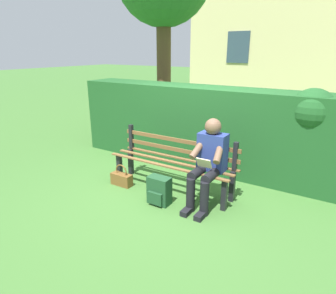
# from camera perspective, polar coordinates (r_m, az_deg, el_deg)

# --- Properties ---
(ground) EXTENTS (60.00, 60.00, 0.00)m
(ground) POSITION_cam_1_polar(r_m,az_deg,el_deg) (4.59, 0.67, -8.22)
(ground) COLOR #3D6B2D
(park_bench) EXTENTS (1.98, 0.45, 0.87)m
(park_bench) POSITION_cam_1_polar(r_m,az_deg,el_deg) (4.46, 1.10, -2.87)
(park_bench) COLOR black
(park_bench) RESTS_ON ground
(person_seated) EXTENTS (0.44, 0.73, 1.20)m
(person_seated) POSITION_cam_1_polar(r_m,az_deg,el_deg) (3.98, 7.82, -2.64)
(person_seated) COLOR navy
(person_seated) RESTS_ON ground
(hedge_backdrop) EXTENTS (5.31, 0.78, 1.55)m
(hedge_backdrop) POSITION_cam_1_polar(r_m,az_deg,el_deg) (5.27, 8.61, 3.92)
(hedge_backdrop) COLOR #1E5123
(hedge_backdrop) RESTS_ON ground
(building_facade) EXTENTS (8.61, 3.07, 7.67)m
(building_facade) POSITION_cam_1_polar(r_m,az_deg,el_deg) (13.69, 25.71, 24.16)
(building_facade) COLOR beige
(building_facade) RESTS_ON ground
(backpack) EXTENTS (0.32, 0.25, 0.40)m
(backpack) POSITION_cam_1_polar(r_m,az_deg,el_deg) (4.12, -1.73, -8.47)
(backpack) COLOR #1E4728
(backpack) RESTS_ON ground
(handbag) EXTENTS (0.35, 0.14, 0.35)m
(handbag) POSITION_cam_1_polar(r_m,az_deg,el_deg) (4.75, -8.98, -6.08)
(handbag) COLOR brown
(handbag) RESTS_ON ground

